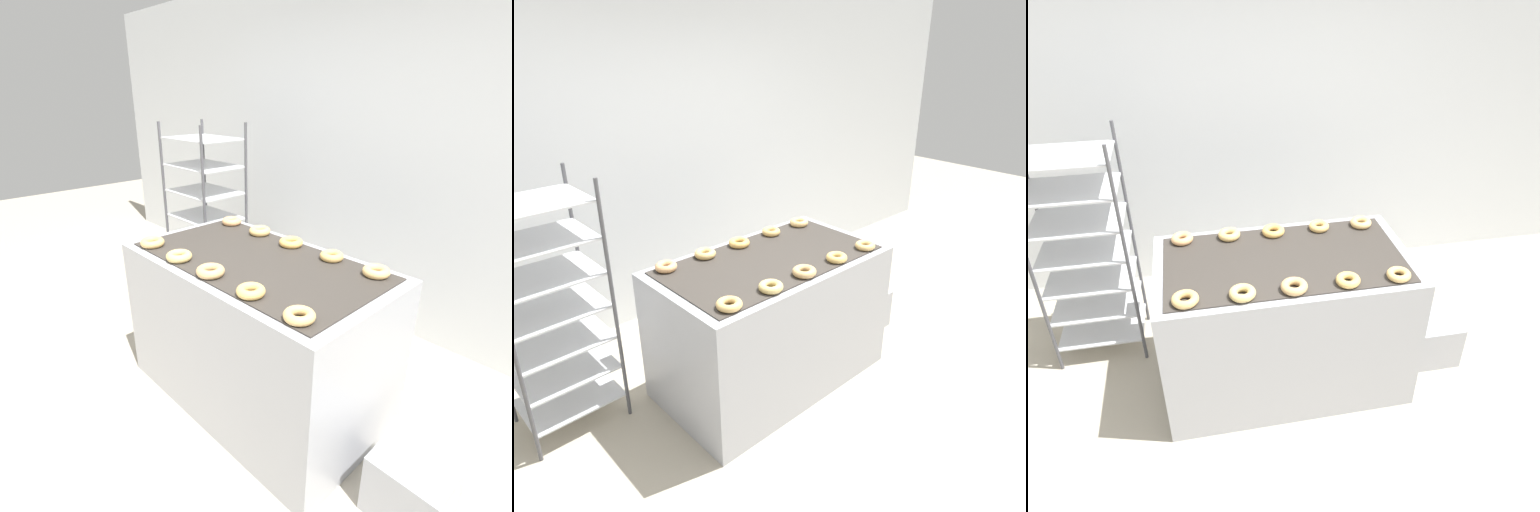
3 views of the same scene
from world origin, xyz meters
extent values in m
plane|color=#B2A893|center=(0.00, 0.00, 0.00)|extent=(14.00, 14.00, 0.00)
cube|color=silver|center=(0.00, 2.12, 1.40)|extent=(8.00, 0.05, 2.80)
cube|color=#A8AAB2|center=(0.00, 0.69, 0.48)|extent=(1.57, 0.88, 0.96)
cube|color=#38332D|center=(0.00, 0.69, 0.96)|extent=(1.44, 0.77, 0.01)
cube|color=#262628|center=(0.43, 0.29, 0.67)|extent=(0.12, 0.07, 0.10)
cylinder|color=#4C4C51|center=(-0.97, 1.04, 0.82)|extent=(0.02, 0.02, 1.63)
cylinder|color=#4C4C51|center=(-0.97, 1.48, 0.82)|extent=(0.02, 0.02, 1.63)
cube|color=silver|center=(-1.26, 1.26, 0.16)|extent=(0.59, 0.44, 0.01)
cube|color=silver|center=(-1.26, 1.26, 0.39)|extent=(0.59, 0.44, 0.01)
cube|color=silver|center=(-1.26, 1.26, 0.61)|extent=(0.59, 0.44, 0.01)
cube|color=silver|center=(-1.26, 1.26, 0.83)|extent=(0.59, 0.44, 0.01)
cube|color=silver|center=(-1.26, 1.26, 1.06)|extent=(0.59, 0.44, 0.01)
cube|color=silver|center=(-1.26, 1.26, 1.28)|extent=(0.59, 0.44, 0.01)
cube|color=silver|center=(-1.26, 1.26, 1.50)|extent=(0.59, 0.44, 0.01)
cube|color=#A8AAB2|center=(1.08, 0.66, 0.16)|extent=(0.34, 0.32, 0.33)
torus|color=tan|center=(-0.60, 0.37, 0.99)|extent=(0.15, 0.15, 0.05)
torus|color=#DFBE6F|center=(-0.30, 0.36, 0.99)|extent=(0.15, 0.15, 0.05)
torus|color=tan|center=(-0.01, 0.37, 0.99)|extent=(0.15, 0.15, 0.05)
torus|color=#E5B862|center=(0.30, 0.37, 0.99)|extent=(0.14, 0.14, 0.05)
torus|color=#E1B56B|center=(0.61, 0.37, 0.99)|extent=(0.14, 0.14, 0.04)
torus|color=#EAAA6D|center=(-0.60, 1.01, 0.99)|extent=(0.14, 0.14, 0.05)
torus|color=#E8BC6D|center=(-0.30, 1.01, 0.99)|extent=(0.14, 0.14, 0.05)
torus|color=#ECB45B|center=(-0.01, 1.00, 0.99)|extent=(0.15, 0.15, 0.04)
torus|color=#E2B363|center=(0.30, 1.00, 0.99)|extent=(0.14, 0.14, 0.04)
torus|color=#ECBC72|center=(0.59, 1.00, 0.99)|extent=(0.14, 0.14, 0.05)
camera|label=1|loc=(1.54, -0.76, 1.85)|focal=28.00mm
camera|label=2|loc=(-2.05, -1.53, 2.37)|focal=35.00mm
camera|label=3|loc=(-0.50, -1.81, 2.62)|focal=35.00mm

